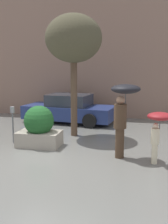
{
  "coord_description": "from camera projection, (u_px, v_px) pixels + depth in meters",
  "views": [
    {
      "loc": [
        2.67,
        -7.42,
        2.6
      ],
      "look_at": [
        0.69,
        1.6,
        1.05
      ],
      "focal_mm": 45.0,
      "sensor_mm": 36.0,
      "label": 1
    }
  ],
  "objects": [
    {
      "name": "ground_plane",
      "position": [
        49.0,
        156.0,
        8.15
      ],
      "size": [
        40.0,
        40.0,
        0.0
      ],
      "primitive_type": "plane",
      "color": "slate"
    },
    {
      "name": "building_facade",
      "position": [
        91.0,
        57.0,
        13.91
      ],
      "size": [
        18.0,
        0.3,
        6.0
      ],
      "color": "#8C6B5B",
      "rests_on": "ground"
    },
    {
      "name": "planter_box",
      "position": [
        39.0,
        128.0,
        9.01
      ],
      "size": [
        1.37,
        0.96,
        1.33
      ],
      "color": "#9E9384",
      "rests_on": "ground"
    },
    {
      "name": "person_adult",
      "position": [
        123.0,
        105.0,
        7.78
      ],
      "size": [
        0.82,
        0.82,
        2.08
      ],
      "rotation": [
        0.0,
        0.0,
        0.67
      ],
      "color": "#473323",
      "rests_on": "ground"
    },
    {
      "name": "person_child",
      "position": [
        159.0,
        124.0,
        7.3
      ],
      "size": [
        0.66,
        0.66,
        1.39
      ],
      "rotation": [
        0.0,
        0.0,
        -0.04
      ],
      "color": "beige",
      "rests_on": "ground"
    },
    {
      "name": "parked_car_near",
      "position": [
        69.0,
        109.0,
        12.88
      ],
      "size": [
        4.29,
        2.35,
        1.28
      ],
      "rotation": [
        0.0,
        0.0,
        1.45
      ],
      "color": "navy",
      "rests_on": "ground"
    },
    {
      "name": "street_tree",
      "position": [
        74.0,
        40.0,
        9.93
      ],
      "size": [
        2.02,
        2.02,
        4.39
      ],
      "color": "brown",
      "rests_on": "ground"
    },
    {
      "name": "parking_meter",
      "position": [
        13.0,
        117.0,
        9.33
      ],
      "size": [
        0.14,
        0.14,
        1.24
      ],
      "color": "#595B60",
      "rests_on": "ground"
    }
  ]
}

